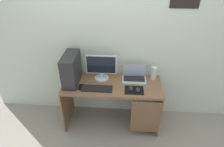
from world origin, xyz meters
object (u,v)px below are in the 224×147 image
object	(u,v)px
laptop	(134,76)
mouse_right	(138,90)
pc_tower	(71,69)
cell_phone	(81,87)
mouse_left	(131,88)
monitor	(101,67)
keyboard	(97,88)
speaker	(154,73)

from	to	relation	value
laptop	mouse_right	size ratio (longest dim) A/B	3.64
pc_tower	cell_phone	size ratio (longest dim) A/B	3.44
mouse_left	laptop	bearing A→B (deg)	79.16
pc_tower	mouse_right	size ratio (longest dim) A/B	4.65
monitor	mouse_right	xyz separation A→B (m)	(0.53, -0.27, -0.17)
pc_tower	mouse_left	bearing A→B (deg)	-9.02
keyboard	mouse_right	distance (m)	0.56
monitor	cell_phone	distance (m)	0.40
mouse_left	cell_phone	size ratio (longest dim) A/B	0.74
pc_tower	monitor	distance (m)	0.42
monitor	keyboard	world-z (taller)	monitor
laptop	mouse_right	bearing A→B (deg)	-81.62
mouse_right	laptop	bearing A→B (deg)	98.38
laptop	speaker	distance (m)	0.29
monitor	keyboard	distance (m)	0.33
pc_tower	monitor	size ratio (longest dim) A/B	1.01
monitor	speaker	distance (m)	0.77
pc_tower	speaker	distance (m)	1.19
laptop	speaker	size ratio (longest dim) A/B	1.78
pc_tower	monitor	bearing A→B (deg)	15.89
mouse_left	mouse_right	bearing A→B (deg)	-14.74
pc_tower	keyboard	world-z (taller)	pc_tower
monitor	keyboard	size ratio (longest dim) A/B	1.05
keyboard	mouse_left	world-z (taller)	mouse_left
mouse_left	cell_phone	world-z (taller)	mouse_left
keyboard	cell_phone	bearing A→B (deg)	172.70
keyboard	cell_phone	size ratio (longest dim) A/B	3.23
keyboard	cell_phone	xyz separation A→B (m)	(-0.23, 0.03, -0.01)
laptop	mouse_left	distance (m)	0.28
pc_tower	laptop	xyz separation A→B (m)	(0.89, 0.14, -0.17)
pc_tower	cell_phone	world-z (taller)	pc_tower
speaker	keyboard	distance (m)	0.86
monitor	mouse_right	size ratio (longest dim) A/B	4.59
pc_tower	mouse_right	distance (m)	0.97
pc_tower	keyboard	size ratio (longest dim) A/B	1.06
pc_tower	laptop	size ratio (longest dim) A/B	1.28
laptop	pc_tower	bearing A→B (deg)	-171.28
laptop	mouse_left	bearing A→B (deg)	-100.84
cell_phone	speaker	bearing A→B (deg)	15.60
monitor	keyboard	bearing A→B (deg)	-97.06
monitor	laptop	world-z (taller)	monitor
keyboard	mouse_right	size ratio (longest dim) A/B	4.38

